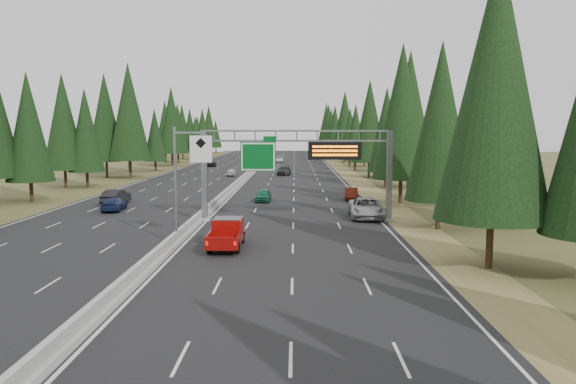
# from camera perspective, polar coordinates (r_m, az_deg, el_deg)

# --- Properties ---
(road) EXTENTS (32.00, 260.00, 0.08)m
(road) POSITION_cam_1_polar(r_m,az_deg,el_deg) (93.52, -4.28, 1.44)
(road) COLOR black
(road) RESTS_ON ground
(shoulder_right) EXTENTS (3.60, 260.00, 0.06)m
(shoulder_right) POSITION_cam_1_polar(r_m,az_deg,el_deg) (93.67, 6.64, 1.42)
(shoulder_right) COLOR olive
(shoulder_right) RESTS_ON ground
(shoulder_left) EXTENTS (3.60, 260.00, 0.06)m
(shoulder_left) POSITION_cam_1_polar(r_m,az_deg,el_deg) (96.71, -14.85, 1.40)
(shoulder_left) COLOR #41411E
(shoulder_left) RESTS_ON ground
(median_barrier) EXTENTS (0.70, 260.00, 0.85)m
(median_barrier) POSITION_cam_1_polar(r_m,az_deg,el_deg) (93.49, -4.28, 1.67)
(median_barrier) COLOR #989993
(median_barrier) RESTS_ON road
(sign_gantry) EXTENTS (16.75, 0.98, 7.80)m
(sign_gantry) POSITION_cam_1_polar(r_m,az_deg,el_deg) (47.80, 1.65, 3.19)
(sign_gantry) COLOR slate
(sign_gantry) RESTS_ON road
(hov_sign_pole) EXTENTS (2.80, 0.50, 8.00)m
(hov_sign_pole) POSITION_cam_1_polar(r_m,az_deg,el_deg) (38.68, -10.55, 1.57)
(hov_sign_pole) COLOR slate
(hov_sign_pole) RESTS_ON road
(tree_row_right) EXTENTS (11.92, 242.40, 18.83)m
(tree_row_right) POSITION_cam_1_polar(r_m,az_deg,el_deg) (84.22, 10.11, 7.16)
(tree_row_right) COLOR black
(tree_row_right) RESTS_ON ground
(tree_row_left) EXTENTS (12.17, 241.41, 18.89)m
(tree_row_left) POSITION_cam_1_polar(r_m,az_deg,el_deg) (80.76, -21.38, 6.94)
(tree_row_left) COLOR black
(tree_row_left) RESTS_ON ground
(silver_minivan) EXTENTS (3.18, 6.48, 1.77)m
(silver_minivan) POSITION_cam_1_polar(r_m,az_deg,el_deg) (50.44, 7.96, -1.62)
(silver_minivan) COLOR #9E9DA2
(silver_minivan) RESTS_ON road
(red_pickup) EXTENTS (2.04, 5.71, 1.86)m
(red_pickup) POSITION_cam_1_polar(r_m,az_deg,el_deg) (37.83, -6.19, -3.98)
(red_pickup) COLOR black
(red_pickup) RESTS_ON road
(car_ahead_green) EXTENTS (1.74, 4.01, 1.35)m
(car_ahead_green) POSITION_cam_1_polar(r_m,az_deg,el_deg) (61.69, -2.52, -0.34)
(car_ahead_green) COLOR #176643
(car_ahead_green) RESTS_ON road
(car_ahead_dkred) EXTENTS (1.66, 4.14, 1.34)m
(car_ahead_dkred) POSITION_cam_1_polar(r_m,az_deg,el_deg) (63.60, 6.45, -0.18)
(car_ahead_dkred) COLOR #51150B
(car_ahead_dkred) RESTS_ON road
(car_ahead_dkgrey) EXTENTS (2.63, 5.46, 1.53)m
(car_ahead_dkgrey) POSITION_cam_1_polar(r_m,az_deg,el_deg) (98.75, -0.39, 2.18)
(car_ahead_dkgrey) COLOR black
(car_ahead_dkgrey) RESTS_ON road
(car_ahead_white) EXTENTS (2.40, 5.12, 1.42)m
(car_ahead_white) POSITION_cam_1_polar(r_m,az_deg,el_deg) (139.82, -1.00, 3.34)
(car_ahead_white) COLOR white
(car_ahead_white) RESTS_ON road
(car_ahead_far) EXTENTS (2.01, 4.19, 1.38)m
(car_ahead_far) POSITION_cam_1_polar(r_m,az_deg,el_deg) (133.64, -2.14, 3.19)
(car_ahead_far) COLOR black
(car_ahead_far) RESTS_ON road
(car_onc_near) EXTENTS (1.95, 4.88, 1.58)m
(car_onc_near) POSITION_cam_1_polar(r_m,az_deg,el_deg) (62.16, -17.08, -0.45)
(car_onc_near) COLOR black
(car_onc_near) RESTS_ON road
(car_onc_blue) EXTENTS (2.18, 4.59, 1.29)m
(car_onc_blue) POSITION_cam_1_polar(r_m,az_deg,el_deg) (57.01, -17.26, -1.18)
(car_onc_blue) COLOR #15224C
(car_onc_blue) RESTS_ON road
(car_onc_white) EXTENTS (1.71, 3.85, 1.29)m
(car_onc_white) POSITION_cam_1_polar(r_m,az_deg,el_deg) (97.39, -5.77, 2.02)
(car_onc_white) COLOR silver
(car_onc_white) RESTS_ON road
(car_onc_far) EXTENTS (2.46, 4.72, 1.27)m
(car_onc_far) POSITION_cam_1_polar(r_m,az_deg,el_deg) (124.54, -7.81, 2.89)
(car_onc_far) COLOR black
(car_onc_far) RESTS_ON road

